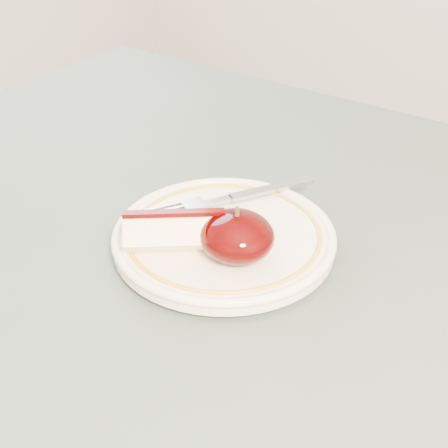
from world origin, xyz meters
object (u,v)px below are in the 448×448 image
Objects in this scene: table at (152,319)px; apple_half at (237,236)px; fork at (229,199)px; plate at (224,237)px.

apple_half reaches higher than table.
apple_half is 0.09m from fork.
apple_half is at bearing -110.90° from fork.
fork is (-0.06, 0.07, -0.02)m from apple_half.
fork is at bearing 69.51° from table.
fork is at bearing 120.09° from plate.
fork reaches higher than table.
table is at bearing -145.72° from plate.
table is 4.35× the size of plate.
apple_half is (0.09, 0.02, 0.13)m from table.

